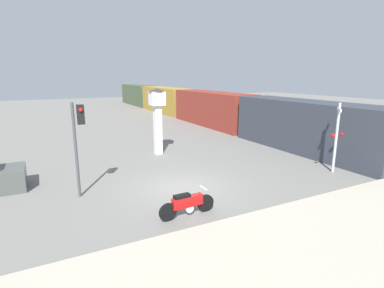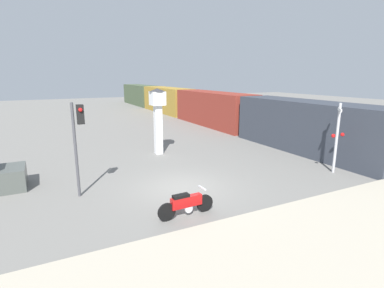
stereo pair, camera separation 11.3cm
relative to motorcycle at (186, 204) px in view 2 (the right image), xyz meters
name	(u,v)px [view 2 (the right image)]	position (x,y,z in m)	size (l,w,h in m)	color
ground_plane	(182,188)	(1.07, 2.64, -0.48)	(120.00, 120.00, 0.00)	slate
sidewalk_strip	(287,267)	(1.07, -4.00, -0.43)	(36.00, 6.00, 0.10)	#B2A893
motorcycle	(186,204)	(0.00, 0.00, 0.00)	(2.24, 0.49, 0.99)	black
clock_tower	(158,111)	(2.28, 8.91, 2.35)	(1.03, 1.03, 4.27)	white
freight_train	(187,104)	(11.53, 23.73, 1.22)	(2.80, 49.54, 3.40)	#333842
traffic_light	(78,133)	(-3.13, 3.74, 2.29)	(0.50, 0.35, 4.01)	#47474C
railroad_crossing_signal	(337,135)	(9.23, 1.03, 1.54)	(0.90, 0.82, 3.69)	#B7B7BC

